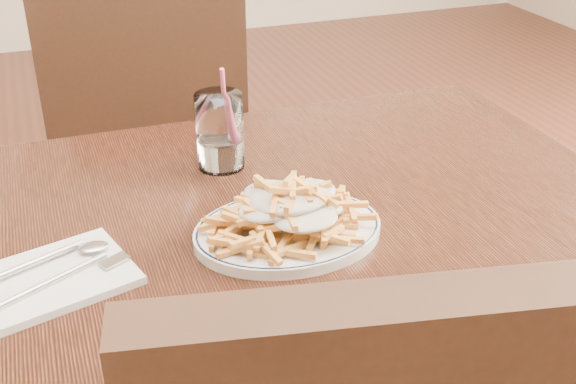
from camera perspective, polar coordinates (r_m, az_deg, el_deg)
name	(u,v)px	position (r m, az deg, el deg)	size (l,w,h in m)	color
table	(247,272)	(1.06, -3.27, -6.31)	(1.20, 0.80, 0.75)	black
chair_far	(155,146)	(1.78, -10.50, 3.61)	(0.52, 0.52, 0.95)	black
fries_plate	(288,231)	(0.99, 0.00, -3.09)	(0.27, 0.23, 0.02)	white
loaded_fries	(288,205)	(0.97, 0.00, -1.02)	(0.22, 0.18, 0.06)	gold
napkin	(41,282)	(0.95, -18.95, -6.78)	(0.22, 0.14, 0.01)	silver
cutlery	(39,274)	(0.95, -19.08, -6.15)	(0.19, 0.15, 0.01)	silver
water_glass	(220,136)	(1.17, -5.38, 4.45)	(0.08, 0.08, 0.17)	white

